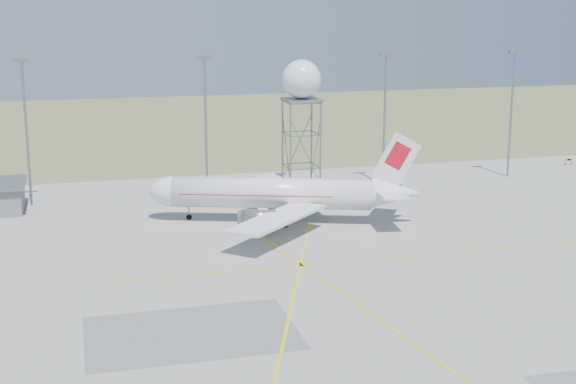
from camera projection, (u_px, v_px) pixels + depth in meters
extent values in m
plane|color=#A2A19C|center=(487.00, 382.00, 59.94)|extent=(400.00, 400.00, 0.00)
cube|color=#556437|center=(197.00, 124.00, 191.54)|extent=(400.00, 120.00, 0.03)
cylinder|color=slate|center=(27.00, 135.00, 110.79)|extent=(0.36, 0.36, 20.00)
cube|color=slate|center=(21.00, 61.00, 108.48)|extent=(2.20, 0.50, 0.60)
cylinder|color=slate|center=(206.00, 128.00, 117.17)|extent=(0.36, 0.36, 20.00)
cube|color=slate|center=(204.00, 58.00, 114.86)|extent=(2.20, 0.50, 0.60)
cylinder|color=slate|center=(384.00, 121.00, 124.30)|extent=(0.36, 0.36, 20.00)
cube|color=slate|center=(386.00, 55.00, 121.99)|extent=(2.20, 0.50, 0.60)
cylinder|color=slate|center=(511.00, 116.00, 129.91)|extent=(0.36, 0.36, 20.00)
cube|color=slate|center=(515.00, 52.00, 127.60)|extent=(2.20, 0.50, 0.60)
cylinder|color=black|center=(566.00, 163.00, 141.55)|extent=(0.10, 0.10, 0.80)
cylinder|color=black|center=(572.00, 162.00, 141.85)|extent=(0.10, 0.10, 0.80)
cube|color=yellow|center=(569.00, 160.00, 141.58)|extent=(1.60, 0.15, 0.50)
cube|color=black|center=(569.00, 160.00, 141.50)|extent=(0.80, 0.03, 0.30)
cylinder|color=silver|center=(272.00, 193.00, 103.81)|extent=(25.68, 12.36, 3.97)
ellipsoid|color=silver|center=(173.00, 191.00, 104.76)|extent=(7.32, 5.87, 3.97)
cube|color=black|center=(164.00, 187.00, 104.71)|extent=(2.15, 2.56, 0.97)
cone|color=silver|center=(395.00, 193.00, 102.58)|extent=(6.95, 5.74, 3.97)
cube|color=silver|center=(396.00, 161.00, 101.63)|extent=(6.10, 2.40, 7.48)
cube|color=red|center=(398.00, 156.00, 101.46)|extent=(3.34, 1.46, 3.83)
cube|color=silver|center=(390.00, 184.00, 105.59)|extent=(4.82, 6.21, 0.18)
cube|color=silver|center=(392.00, 195.00, 99.41)|extent=(4.82, 6.21, 0.18)
cube|color=silver|center=(288.00, 186.00, 112.61)|extent=(6.54, 16.34, 0.36)
cube|color=silver|center=(277.00, 218.00, 95.24)|extent=(14.68, 14.55, 0.36)
cylinder|color=slate|center=(268.00, 197.00, 109.91)|extent=(4.70, 3.55, 2.29)
cylinder|color=slate|center=(259.00, 218.00, 98.71)|extent=(4.70, 3.55, 2.29)
cube|color=red|center=(256.00, 192.00, 103.93)|extent=(20.07, 10.41, 0.12)
cylinder|color=black|center=(189.00, 216.00, 105.36)|extent=(0.89, 0.89, 0.89)
cube|color=black|center=(287.00, 218.00, 104.42)|extent=(2.93, 5.95, 0.89)
cylinder|color=slate|center=(287.00, 215.00, 104.32)|extent=(0.30, 0.30, 1.79)
cylinder|color=slate|center=(291.00, 153.00, 113.08)|extent=(0.27, 0.27, 14.42)
cylinder|color=slate|center=(320.00, 151.00, 114.21)|extent=(0.27, 0.27, 14.42)
cylinder|color=slate|center=(311.00, 146.00, 118.38)|extent=(0.27, 0.27, 14.42)
cylinder|color=slate|center=(283.00, 148.00, 117.25)|extent=(0.27, 0.27, 14.42)
cube|color=slate|center=(301.00, 100.00, 114.10)|extent=(5.04, 5.04, 0.28)
sphere|color=silver|center=(302.00, 79.00, 113.45)|extent=(5.55, 5.55, 5.55)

